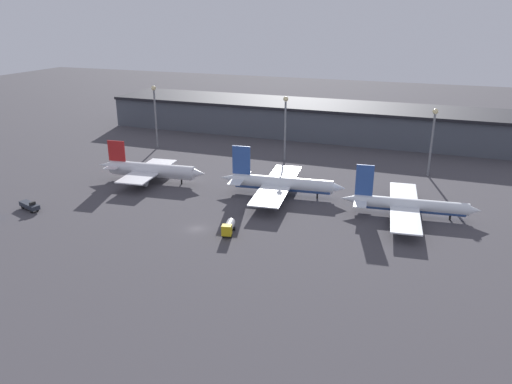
{
  "coord_description": "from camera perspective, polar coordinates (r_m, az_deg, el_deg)",
  "views": [
    {
      "loc": [
        53.61,
        -101.7,
        51.19
      ],
      "look_at": [
        10.26,
        15.02,
        6.0
      ],
      "focal_mm": 35.0,
      "sensor_mm": 36.0,
      "label": 1
    }
  ],
  "objects": [
    {
      "name": "terminal_building",
      "position": [
        221.7,
        6.03,
        8.32
      ],
      "size": [
        178.74,
        30.51,
        13.78
      ],
      "color": "#4C515B",
      "rests_on": "ground"
    },
    {
      "name": "ground",
      "position": [
        125.84,
        -6.8,
        -4.2
      ],
      "size": [
        600.0,
        600.0,
        0.0
      ],
      "primitive_type": "plane",
      "color": "#423F44"
    },
    {
      "name": "airplane_2",
      "position": [
        137.65,
        16.95,
        -1.44
      ],
      "size": [
        35.97,
        37.72,
        13.23
      ],
      "rotation": [
        0.0,
        0.0,
        0.11
      ],
      "color": "white",
      "rests_on": "ground"
    },
    {
      "name": "lamp_post_0",
      "position": [
        200.15,
        -11.46,
        9.31
      ],
      "size": [
        1.8,
        1.8,
        24.45
      ],
      "color": "slate",
      "rests_on": "ground"
    },
    {
      "name": "lamp_post_2",
      "position": [
        171.28,
        19.55,
        6.38
      ],
      "size": [
        1.8,
        1.8,
        22.23
      ],
      "color": "slate",
      "rests_on": "ground"
    },
    {
      "name": "lamp_post_1",
      "position": [
        178.59,
        3.37,
        8.22
      ],
      "size": [
        1.8,
        1.8,
        23.33
      ],
      "color": "slate",
      "rests_on": "ground"
    },
    {
      "name": "airplane_1",
      "position": [
        146.8,
        2.82,
        0.96
      ],
      "size": [
        37.59,
        38.37,
        14.11
      ],
      "rotation": [
        0.0,
        0.0,
        0.11
      ],
      "color": "white",
      "rests_on": "ground"
    },
    {
      "name": "service_vehicle_2",
      "position": [
        149.59,
        -24.45,
        -1.41
      ],
      "size": [
        7.68,
        4.47,
        2.71
      ],
      "rotation": [
        0.0,
        0.0,
        -0.33
      ],
      "color": "#282D38",
      "rests_on": "ground"
    },
    {
      "name": "service_vehicle_1",
      "position": [
        121.72,
        -3.15,
        -4.04
      ],
      "size": [
        3.49,
        6.78,
        3.23
      ],
      "rotation": [
        0.0,
        0.0,
        -1.36
      ],
      "color": "gold",
      "rests_on": "ground"
    },
    {
      "name": "airplane_0",
      "position": [
        161.96,
        -11.93,
        2.44
      ],
      "size": [
        36.7,
        27.27,
        12.58
      ],
      "rotation": [
        0.0,
        0.0,
        0.11
      ],
      "color": "silver",
      "rests_on": "ground"
    }
  ]
}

